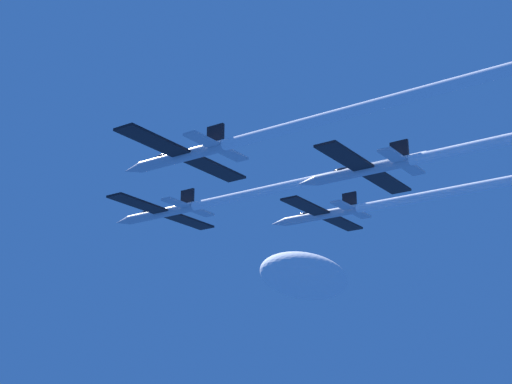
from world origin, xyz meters
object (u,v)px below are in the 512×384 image
at_px(jet_left_wing, 305,123).
at_px(jet_right_wing, 402,200).
at_px(jet_lead, 227,199).
at_px(jet_slot, 458,150).

distance_m(jet_left_wing, jet_right_wing, 26.81).
xyz_separation_m(jet_lead, jet_right_wing, (13.69, -14.41, 0.83)).
relative_size(jet_lead, jet_left_wing, 0.82).
distance_m(jet_lead, jet_left_wing, 21.90).
relative_size(jet_left_wing, jet_right_wing, 1.15).
bearing_deg(jet_slot, jet_right_wing, 39.23).
xyz_separation_m(jet_right_wing, jet_slot, (-14.37, -11.73, -1.18)).
height_order(jet_lead, jet_slot, jet_lead).
height_order(jet_right_wing, jet_slot, jet_right_wing).
relative_size(jet_lead, jet_right_wing, 0.94).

